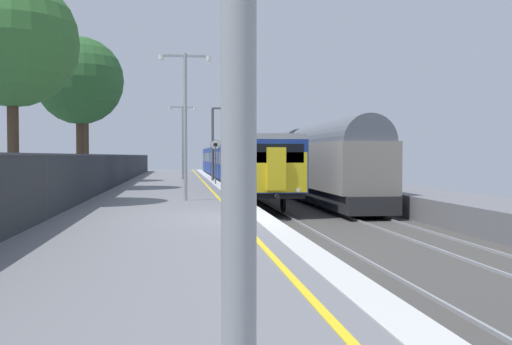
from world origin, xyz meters
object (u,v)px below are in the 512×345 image
at_px(platform_lamp_mid, 185,114).
at_px(background_tree_right, 79,83).
at_px(commuter_train_at_platform, 232,162).
at_px(signal_gantry, 217,135).
at_px(platform_lamp_far, 182,136).
at_px(background_tree_centre, 86,94).
at_px(speed_limit_sign, 215,156).
at_px(background_tree_left, 9,46).
at_px(freight_train_adjacent_track, 284,159).

height_order(platform_lamp_mid, background_tree_right, background_tree_right).
height_order(commuter_train_at_platform, signal_gantry, signal_gantry).
xyz_separation_m(platform_lamp_far, background_tree_right, (-5.24, -12.13, 2.21)).
xyz_separation_m(commuter_train_at_platform, background_tree_centre, (-10.08, -5.09, 4.53)).
distance_m(signal_gantry, speed_limit_sign, 4.92).
bearing_deg(commuter_train_at_platform, platform_lamp_far, -151.56).
xyz_separation_m(signal_gantry, background_tree_left, (-8.33, -18.70, 2.36)).
height_order(background_tree_left, background_tree_right, background_tree_left).
height_order(speed_limit_sign, background_tree_right, background_tree_right).
relative_size(signal_gantry, background_tree_centre, 0.63).
bearing_deg(platform_lamp_far, signal_gantry, -50.23).
distance_m(commuter_train_at_platform, background_tree_right, 17.30).
relative_size(freight_train_adjacent_track, background_tree_right, 5.44).
bearing_deg(background_tree_right, speed_limit_sign, 32.97).
relative_size(commuter_train_at_platform, background_tree_right, 5.38).
xyz_separation_m(commuter_train_at_platform, signal_gantry, (-1.47, -4.82, 1.87)).
bearing_deg(signal_gantry, commuter_train_at_platform, 73.01).
bearing_deg(background_tree_left, signal_gantry, 65.98).
bearing_deg(background_tree_right, freight_train_adjacent_track, 46.34).
xyz_separation_m(commuter_train_at_platform, speed_limit_sign, (-1.85, -9.52, 0.45)).
bearing_deg(speed_limit_sign, background_tree_centre, 151.75).
xyz_separation_m(platform_lamp_mid, background_tree_right, (-5.24, 7.96, 2.06)).
bearing_deg(signal_gantry, background_tree_centre, -178.20).
relative_size(speed_limit_sign, background_tree_left, 0.34).
xyz_separation_m(platform_lamp_far, background_tree_centre, (-6.30, -3.05, 2.63)).
bearing_deg(freight_train_adjacent_track, background_tree_centre, -162.01).
height_order(signal_gantry, background_tree_left, background_tree_left).
xyz_separation_m(speed_limit_sign, platform_lamp_mid, (-1.94, -12.62, 1.61)).
relative_size(signal_gantry, speed_limit_sign, 1.87).
distance_m(freight_train_adjacent_track, platform_lamp_mid, 23.05).
bearing_deg(background_tree_left, platform_lamp_mid, 12.93).
distance_m(speed_limit_sign, background_tree_centre, 10.20).
bearing_deg(background_tree_right, commuter_train_at_platform, 57.52).
relative_size(platform_lamp_mid, background_tree_left, 0.71).
bearing_deg(commuter_train_at_platform, platform_lamp_mid, -99.70).
height_order(freight_train_adjacent_track, background_tree_centre, background_tree_centre).
distance_m(commuter_train_at_platform, speed_limit_sign, 9.71).
bearing_deg(signal_gantry, background_tree_right, -128.92).
height_order(speed_limit_sign, background_tree_left, background_tree_left).
bearing_deg(platform_lamp_mid, speed_limit_sign, 81.27).
bearing_deg(freight_train_adjacent_track, signal_gantry, -141.86).
distance_m(speed_limit_sign, platform_lamp_far, 7.85).
height_order(signal_gantry, background_tree_right, background_tree_right).
bearing_deg(commuter_train_at_platform, speed_limit_sign, -100.97).
relative_size(commuter_train_at_platform, platform_lamp_mid, 7.40).
bearing_deg(speed_limit_sign, freight_train_adjacent_track, 56.96).
bearing_deg(background_tree_centre, background_tree_right, -83.38).
xyz_separation_m(background_tree_left, background_tree_centre, (-0.27, 18.43, 0.30)).
distance_m(signal_gantry, background_tree_right, 12.23).
distance_m(platform_lamp_far, background_tree_right, 13.39).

